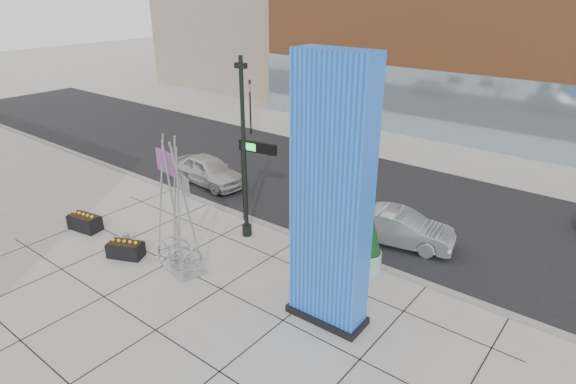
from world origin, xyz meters
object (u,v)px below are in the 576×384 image
Objects in this scene: lamp_post at (245,168)px; car_white_west at (209,171)px; blue_pylon at (331,203)px; car_silver_mid at (400,228)px; public_art_sculpture at (178,235)px; concrete_bollard at (126,240)px; overhead_street_sign at (253,155)px.

lamp_post is 7.10m from car_white_west.
car_white_west is at bearing 151.37° from lamp_post.
car_white_west is (-12.04, 5.89, -3.49)m from blue_pylon.
lamp_post reaches higher than car_silver_mid.
lamp_post is at bearing -114.02° from car_white_west.
public_art_sculpture reaches higher than concrete_bollard.
lamp_post is 1.96× the size of overhead_street_sign.
overhead_street_sign is 6.40m from car_white_west.
blue_pylon is 1.64× the size of public_art_sculpture.
blue_pylon reaches higher than lamp_post.
overhead_street_sign is at bearing 113.24° from lamp_post.
lamp_post is at bearing 97.78° from public_art_sculpture.
car_white_west is at bearing 108.86° from concrete_bollard.
overhead_street_sign is 7.24m from car_silver_mid.
car_silver_mid reaches higher than concrete_bollard.
concrete_bollard is (-3.38, -4.04, -2.93)m from lamp_post.
public_art_sculpture is 1.34× the size of overhead_street_sign.
public_art_sculpture reaches higher than overhead_street_sign.
lamp_post is at bearing 155.25° from blue_pylon.
lamp_post is 1.16m from overhead_street_sign.
concrete_bollard is at bearing -173.22° from blue_pylon.
concrete_bollard is 7.66m from car_white_west.
lamp_post reaches higher than public_art_sculpture.
car_white_west is at bearing 152.72° from blue_pylon.
public_art_sculpture is at bearing -95.12° from lamp_post.
public_art_sculpture is at bearing -98.17° from overhead_street_sign.
car_silver_mid is at bearing -83.75° from car_white_west.
public_art_sculpture reaches higher than car_silver_mid.
public_art_sculpture is 3.28m from concrete_bollard.
lamp_post is at bearing -76.50° from overhead_street_sign.
lamp_post is 6.03m from concrete_bollard.
overhead_street_sign is at bearing 60.04° from concrete_bollard.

